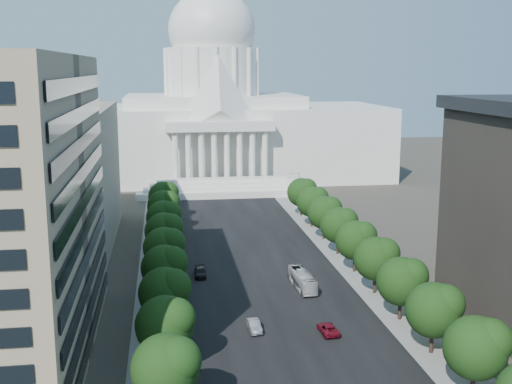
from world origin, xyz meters
name	(u,v)px	position (x,y,z in m)	size (l,w,h in m)	color
road_asphalt	(249,249)	(0.00, 90.00, 0.00)	(30.00, 260.00, 0.01)	black
sidewalk_left	(159,253)	(-19.00, 90.00, 0.00)	(8.00, 260.00, 0.02)	gray
sidewalk_right	(335,246)	(19.00, 90.00, 0.00)	(8.00, 260.00, 0.02)	gray
capitol	(213,121)	(0.00, 184.89, 20.01)	(120.00, 56.00, 73.00)	white
office_block_left_far	(22,178)	(-48.00, 100.00, 15.00)	(38.00, 52.00, 30.00)	gray
tree_l_b	(168,366)	(-17.66, 23.81, 6.45)	(7.79, 7.60, 9.97)	#33261C
tree_l_c	(167,323)	(-17.66, 35.81, 6.45)	(7.79, 7.60, 9.97)	#33261C
tree_l_d	(167,291)	(-17.66, 47.81, 6.45)	(7.79, 7.60, 9.97)	#33261C
tree_l_e	(166,266)	(-17.66, 59.81, 6.45)	(7.79, 7.60, 9.97)	#33261C
tree_l_f	(166,246)	(-17.66, 71.81, 6.45)	(7.79, 7.60, 9.97)	#33261C
tree_l_g	(165,230)	(-17.66, 83.81, 6.45)	(7.79, 7.60, 9.97)	#33261C
tree_l_h	(165,217)	(-17.66, 95.81, 6.45)	(7.79, 7.60, 9.97)	#33261C
tree_l_i	(165,205)	(-17.66, 107.81, 6.45)	(7.79, 7.60, 9.97)	#33261C
tree_l_j	(164,195)	(-17.66, 119.81, 6.45)	(7.79, 7.60, 9.97)	#33261C
tree_r_b	(479,346)	(18.34, 23.81, 6.45)	(7.79, 7.60, 9.97)	#33261C
tree_r_c	(436,308)	(18.34, 35.81, 6.45)	(7.79, 7.60, 9.97)	#33261C
tree_r_d	(404,280)	(18.34, 47.81, 6.45)	(7.79, 7.60, 9.97)	#33261C
tree_r_e	(378,257)	(18.34, 59.81, 6.45)	(7.79, 7.60, 9.97)	#33261C
tree_r_f	(357,239)	(18.34, 71.81, 6.45)	(7.79, 7.60, 9.97)	#33261C
tree_r_g	(340,224)	(18.34, 83.81, 6.45)	(7.79, 7.60, 9.97)	#33261C
tree_r_h	(326,211)	(18.34, 95.81, 6.45)	(7.79, 7.60, 9.97)	#33261C
tree_r_i	(313,201)	(18.34, 107.81, 6.45)	(7.79, 7.60, 9.97)	#33261C
tree_r_j	(303,191)	(18.34, 119.81, 6.45)	(7.79, 7.60, 9.97)	#33261C
streetlight_b	(450,314)	(19.90, 35.00, 5.82)	(2.61, 0.44, 9.00)	gray
streetlight_c	(386,260)	(19.90, 60.00, 5.82)	(2.61, 0.44, 9.00)	gray
streetlight_d	(346,225)	(19.90, 85.00, 5.82)	(2.61, 0.44, 9.00)	gray
streetlight_e	(318,201)	(19.90, 110.00, 5.82)	(2.61, 0.44, 9.00)	gray
streetlight_f	(297,183)	(19.90, 135.00, 5.82)	(2.61, 0.44, 9.00)	gray
car_silver	(254,326)	(-4.97, 46.77, 0.78)	(1.66, 4.76, 1.57)	#94959B
car_red	(328,329)	(5.64, 44.28, 0.72)	(2.38, 5.17, 1.44)	maroon
car_dark_b	(200,273)	(-11.40, 73.10, 0.77)	(2.15, 5.29, 1.54)	black
city_bus	(302,280)	(6.10, 64.16, 1.51)	(2.54, 10.84, 3.02)	silver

